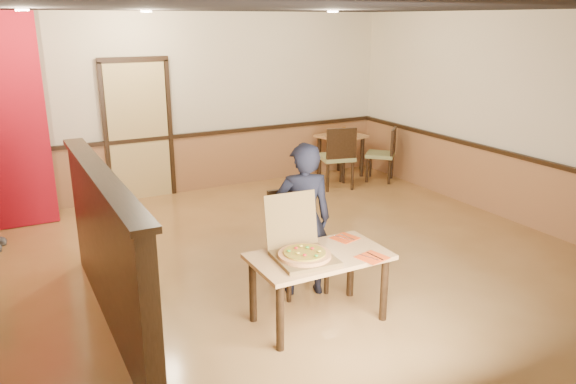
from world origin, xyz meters
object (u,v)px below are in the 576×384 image
side_chair_left (338,155)px  diner (303,220)px  diner_chair (296,236)px  condiment (344,131)px  side_chair_right (384,152)px  pizza_box (302,251)px  side_table (341,145)px  main_table (319,265)px

side_chair_left → diner: diner is taller
diner → diner_chair: bearing=-73.7°
diner → condiment: diner is taller
diner → condiment: size_ratio=10.65×
side_chair_left → diner: 3.74m
diner_chair → condiment: (2.81, 3.35, 0.25)m
side_chair_right → pizza_box: 5.04m
side_chair_right → side_table: 0.78m
side_table → diner: diner is taller
diner_chair → side_table: bearing=54.0°
side_table → diner_chair: bearing=-129.3°
side_table → pizza_box: (-3.11, -4.11, 0.16)m
side_table → diner: bearing=-128.1°
side_chair_left → condiment: (0.50, 0.58, 0.25)m
main_table → pizza_box: (-0.18, 0.00, 0.17)m
main_table → side_chair_right: bearing=45.8°
diner_chair → side_table: size_ratio=1.21×
diner_chair → diner: bearing=-88.4°
diner → pizza_box: diner is taller
diner_chair → side_table: (2.78, 3.39, 0.01)m
side_chair_left → side_table: bearing=-113.2°
main_table → side_table: size_ratio=1.46×
side_chair_right → side_table: size_ratio=1.09×
diner_chair → pizza_box: bearing=-111.6°
side_chair_left → condiment: 0.80m
main_table → side_table: 5.05m
side_chair_left → condiment: bearing=-116.8°
main_table → condiment: 5.04m
pizza_box → side_table: bearing=57.6°
pizza_box → main_table: bearing=3.2°
diner_chair → pizza_box: size_ratio=1.64×
side_table → pizza_box: size_ratio=1.35×
side_table → condiment: bearing=-58.1°
main_table → condiment: size_ratio=8.40×
diner_chair → side_chair_left: bearing=53.5°
main_table → side_chair_left: 4.27m
side_chair_right → diner: (-3.28, -2.95, 0.28)m
diner_chair → condiment: 4.38m
diner → side_table: bearing=-110.1°
side_table → condiment: size_ratio=5.77×
diner → pizza_box: (-0.33, -0.56, -0.06)m
diner_chair → side_chair_left: size_ratio=0.99×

